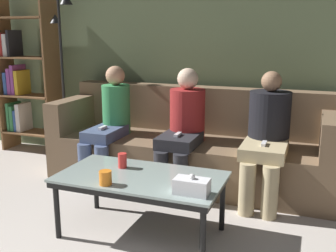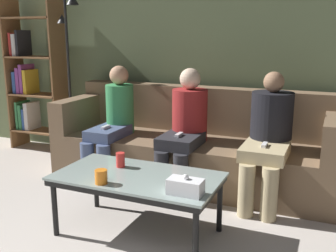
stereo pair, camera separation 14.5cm
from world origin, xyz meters
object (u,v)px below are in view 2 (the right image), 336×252
Objects in this scene: standing_lamp at (70,60)px; cup_near_right at (120,160)px; tissue_box at (185,187)px; bookshelf at (32,80)px; cup_near_left at (101,177)px; coffee_table at (138,181)px; seated_person_left_end at (113,121)px; seated_person_mid_left at (185,126)px; couch at (193,147)px; seated_person_mid_right at (269,133)px.

cup_near_right is at bearing -42.30° from standing_lamp.
bookshelf is (-2.68, 1.65, 0.36)m from tissue_box.
standing_lamp reaches higher than cup_near_left.
cup_near_right is 2.48m from bookshelf.
coffee_table is 1.05× the size of seated_person_left_end.
seated_person_mid_left reaches higher than tissue_box.
seated_person_mid_left reaches higher than seated_person_left_end.
bookshelf is 0.77m from standing_lamp.
standing_lamp is at bearing 137.70° from cup_near_right.
standing_lamp is at bearing 131.66° from cup_near_left.
seated_person_left_end is (-0.62, 1.19, 0.09)m from cup_near_left.
seated_person_mid_right reaches higher than couch.
seated_person_mid_left reaches higher than seated_person_mid_right.
seated_person_left_end is (-0.77, 0.95, 0.18)m from coffee_table.
couch is at bearing -6.85° from bookshelf.
tissue_box is 0.20× the size of seated_person_mid_right.
tissue_box is (0.63, -0.29, -0.00)m from cup_near_right.
standing_lamp reaches higher than coffee_table.
cup_near_left is 2.19m from standing_lamp.
cup_near_right is at bearing -56.02° from seated_person_left_end.
cup_near_left is 1.23m from seated_person_mid_left.
seated_person_mid_right is at bearing 42.52° from cup_near_right.
cup_near_left is 1.35m from seated_person_left_end.
tissue_box is 1.25m from seated_person_mid_left.
standing_lamp is at bearing -11.40° from bookshelf.
cup_near_right is 0.90m from seated_person_mid_left.
seated_person_mid_right is at bearing -16.61° from couch.
cup_near_right is 0.06× the size of bookshelf.
tissue_box is at bearing -31.67° from bookshelf.
couch is 0.35m from seated_person_mid_left.
standing_lamp is 1.66m from seated_person_mid_left.
cup_near_left is 0.44× the size of tissue_box.
seated_person_mid_left is 1.00× the size of seated_person_mid_right.
coffee_table is at bearing -127.60° from seated_person_mid_right.
seated_person_mid_left is at bearing 2.00° from seated_person_left_end.
bookshelf is 1.64× the size of seated_person_mid_left.
seated_person_mid_right is (0.76, -0.23, 0.27)m from couch.
coffee_table is at bearing -89.46° from seated_person_mid_left.
seated_person_mid_left reaches higher than cup_near_right.
cup_near_right is 0.70m from tissue_box.
coffee_table is at bearing -27.85° from cup_near_right.
bookshelf is (-2.05, 1.36, 0.36)m from cup_near_right.
cup_near_right is at bearing -137.48° from seated_person_mid_right.
seated_person_left_end reaches higher than couch.
seated_person_mid_right is at bearing 74.82° from tissue_box.
cup_near_left is 0.09× the size of seated_person_left_end.
couch is 1.46m from tissue_box.
cup_near_right is 0.10× the size of seated_person_mid_left.
seated_person_mid_right is at bearing -8.77° from standing_lamp.
couch is 1.48× the size of standing_lamp.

